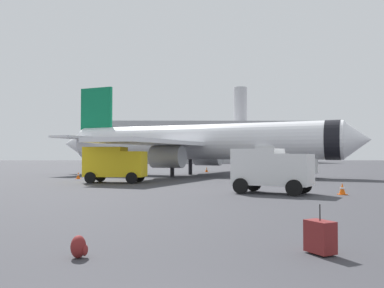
{
  "coord_description": "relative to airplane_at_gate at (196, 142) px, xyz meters",
  "views": [
    {
      "loc": [
        0.26,
        -4.29,
        2.17
      ],
      "look_at": [
        0.59,
        24.69,
        3.0
      ],
      "focal_mm": 39.01,
      "sensor_mm": 36.0,
      "label": 1
    }
  ],
  "objects": [
    {
      "name": "safety_cone_near",
      "position": [
        -11.35,
        -5.84,
        -3.33
      ],
      "size": [
        0.44,
        0.44,
        0.65
      ],
      "color": "#F2590C",
      "rests_on": "ground"
    },
    {
      "name": "safety_cone_far",
      "position": [
        7.69,
        -22.28,
        -3.34
      ],
      "size": [
        0.44,
        0.44,
        0.65
      ],
      "color": "#F2590C",
      "rests_on": "ground"
    },
    {
      "name": "airplane_at_gate",
      "position": [
        0.0,
        0.0,
        0.0
      ],
      "size": [
        33.97,
        31.2,
        10.5
      ],
      "color": "white",
      "rests_on": "ground"
    },
    {
      "name": "safety_cone_mid",
      "position": [
        1.59,
        10.33,
        -3.31
      ],
      "size": [
        0.44,
        0.44,
        0.7
      ],
      "color": "#F2590C",
      "rests_on": "ground"
    },
    {
      "name": "cargo_van",
      "position": [
        3.85,
        -21.51,
        -2.21
      ],
      "size": [
        4.81,
        3.99,
        2.6
      ],
      "color": "white",
      "rests_on": "ground"
    },
    {
      "name": "terminal_building",
      "position": [
        3.39,
        92.83,
        3.03
      ],
      "size": [
        71.05,
        20.45,
        25.06
      ],
      "color": "#B2B2B7",
      "rests_on": "ground"
    },
    {
      "name": "fuel_truck",
      "position": [
        8.61,
        -4.18,
        -1.88
      ],
      "size": [
        6.24,
        3.29,
        3.2
      ],
      "color": "white",
      "rests_on": "ground"
    },
    {
      "name": "service_truck",
      "position": [
        -6.9,
        -11.62,
        -2.05
      ],
      "size": [
        5.07,
        3.11,
        2.9
      ],
      "color": "yellow",
      "rests_on": "ground"
    },
    {
      "name": "traveller_backpack",
      "position": [
        -3.29,
        -36.6,
        -3.42
      ],
      "size": [
        0.36,
        0.4,
        0.48
      ],
      "color": "maroon",
      "rests_on": "ground"
    },
    {
      "name": "rolling_suitcase",
      "position": [
        1.94,
        -36.34,
        -3.27
      ],
      "size": [
        0.64,
        0.75,
        1.1
      ],
      "color": "maroon",
      "rests_on": "ground"
    }
  ]
}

